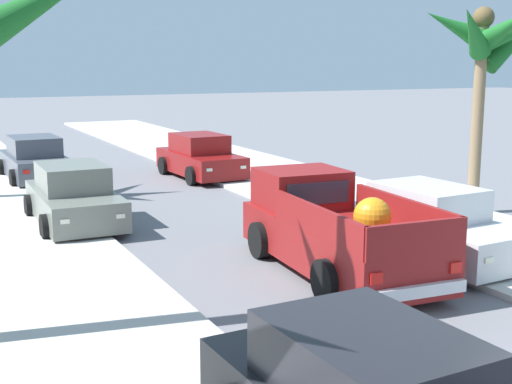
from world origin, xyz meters
TOP-DOWN VIEW (x-y plane):
  - sidewalk_right at (4.91, 12.00)m, footprint 4.81×60.00m
  - curb_left at (-3.90, 12.00)m, footprint 0.16×60.00m
  - curb_right at (3.90, 12.00)m, footprint 0.16×60.00m
  - pickup_truck at (0.82, 6.92)m, footprint 2.48×5.33m
  - car_left_near at (2.63, 18.35)m, footprint 2.12×4.30m
  - car_right_near at (-2.92, 12.96)m, footprint 2.06×4.28m
  - car_left_far at (-2.72, 20.25)m, footprint 2.11×4.30m
  - car_right_far at (3.00, 6.68)m, footprint 2.20×4.33m
  - palm_tree_left_back at (7.10, 9.48)m, footprint 3.87×3.57m

SIDE VIEW (x-z plane):
  - curb_left at x=-3.90m, z-range 0.00..0.10m
  - curb_right at x=3.90m, z-range 0.00..0.10m
  - sidewalk_right at x=4.91m, z-range 0.00..0.12m
  - car_left_near at x=2.63m, z-range -0.06..1.48m
  - car_right_near at x=-2.92m, z-range -0.06..1.48m
  - car_left_far at x=-2.72m, z-range -0.06..1.48m
  - car_right_far at x=3.00m, z-range -0.06..1.48m
  - pickup_truck at x=0.82m, z-range -0.11..1.69m
  - palm_tree_left_back at x=7.10m, z-range 1.86..7.38m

